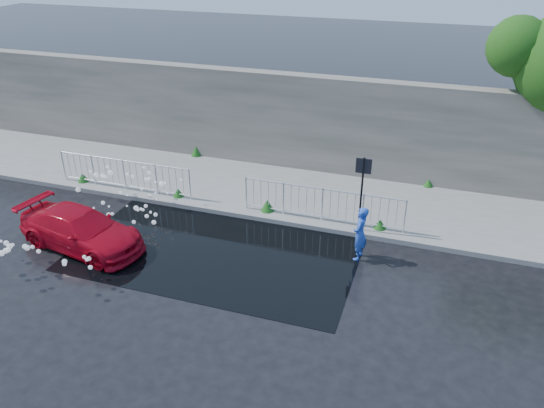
{
  "coord_description": "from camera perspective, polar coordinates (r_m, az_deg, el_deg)",
  "views": [
    {
      "loc": [
        6.09,
        -10.83,
        8.26
      ],
      "look_at": [
        1.71,
        2.33,
        1.0
      ],
      "focal_mm": 35.0,
      "sensor_mm": 36.0,
      "label": 1
    }
  ],
  "objects": [
    {
      "name": "railing_left",
      "position": [
        18.96,
        -15.61,
        3.18
      ],
      "size": [
        5.05,
        0.05,
        1.1
      ],
      "color": "silver",
      "rests_on": "pavement"
    },
    {
      "name": "railing_right",
      "position": [
        16.35,
        5.43,
        0.09
      ],
      "size": [
        5.05,
        0.05,
        1.1
      ],
      "color": "silver",
      "rests_on": "pavement"
    },
    {
      "name": "sign_post",
      "position": [
        15.5,
        9.68,
        2.28
      ],
      "size": [
        0.45,
        0.06,
        2.5
      ],
      "color": "black",
      "rests_on": "ground"
    },
    {
      "name": "weeds",
      "position": [
        18.45,
        -3.77,
        2.08
      ],
      "size": [
        12.17,
        3.93,
        0.39
      ],
      "color": "#134816",
      "rests_on": "pavement"
    },
    {
      "name": "puddle",
      "position": [
        15.47,
        -5.84,
        -4.78
      ],
      "size": [
        8.0,
        5.0,
        0.01
      ],
      "primitive_type": "cube",
      "color": "black",
      "rests_on": "ground"
    },
    {
      "name": "retaining_wall",
      "position": [
        20.06,
        -0.24,
        9.15
      ],
      "size": [
        30.0,
        0.6,
        3.5
      ],
      "primitive_type": "cube",
      "color": "#565348",
      "rests_on": "pavement"
    },
    {
      "name": "red_car",
      "position": [
        16.16,
        -19.86,
        -2.61
      ],
      "size": [
        4.12,
        2.22,
        1.13
      ],
      "primitive_type": "imported",
      "rotation": [
        0.0,
        0.0,
        1.4
      ],
      "color": "#B40719",
      "rests_on": "ground"
    },
    {
      "name": "pavement",
      "position": [
        18.83,
        -2.37,
        1.85
      ],
      "size": [
        30.0,
        4.0,
        0.15
      ],
      "primitive_type": "cube",
      "color": "slate",
      "rests_on": "ground"
    },
    {
      "name": "water_spray",
      "position": [
        16.75,
        -19.0,
        -0.81
      ],
      "size": [
        3.42,
        5.76,
        0.96
      ],
      "color": "white",
      "rests_on": "ground"
    },
    {
      "name": "person",
      "position": [
        14.76,
        9.44,
        -3.16
      ],
      "size": [
        0.42,
        0.6,
        1.59
      ],
      "primitive_type": "imported",
      "rotation": [
        0.0,
        0.0,
        -1.64
      ],
      "color": "blue",
      "rests_on": "ground"
    },
    {
      "name": "curb",
      "position": [
        17.18,
        -4.71,
        -0.9
      ],
      "size": [
        30.0,
        0.25,
        0.16
      ],
      "primitive_type": "cube",
      "color": "slate",
      "rests_on": "ground"
    },
    {
      "name": "ground",
      "position": [
        14.92,
        -9.15,
        -6.39
      ],
      "size": [
        90.0,
        90.0,
        0.0
      ],
      "primitive_type": "plane",
      "color": "black",
      "rests_on": "ground"
    }
  ]
}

